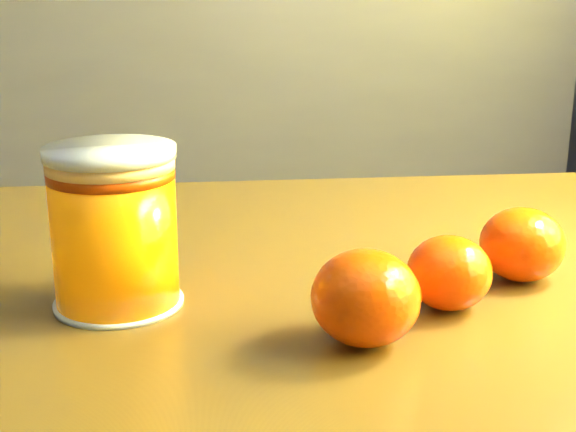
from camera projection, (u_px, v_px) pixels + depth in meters
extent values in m
cube|color=brown|center=(406.00, 307.00, 0.61)|extent=(1.00, 0.73, 0.04)
cylinder|color=orange|center=(115.00, 238.00, 0.55)|extent=(0.09, 0.09, 0.10)
cylinder|color=#FFC068|center=(110.00, 163.00, 0.54)|extent=(0.09, 0.09, 0.01)
cylinder|color=silver|center=(110.00, 154.00, 0.54)|extent=(0.09, 0.09, 0.01)
ellipsoid|color=#DE4304|center=(449.00, 273.00, 0.55)|extent=(0.07, 0.07, 0.05)
ellipsoid|color=#DE4304|center=(522.00, 244.00, 0.61)|extent=(0.08, 0.08, 0.06)
ellipsoid|color=#DE4304|center=(366.00, 298.00, 0.50)|extent=(0.08, 0.08, 0.06)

